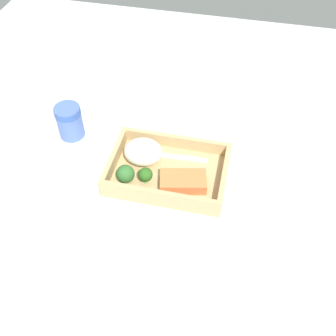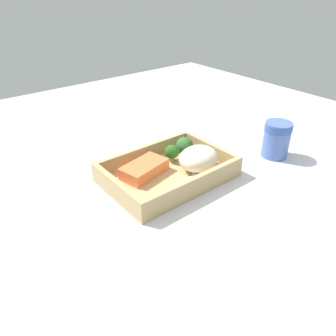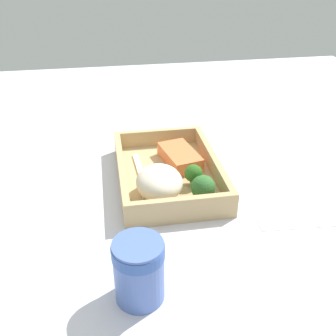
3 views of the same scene
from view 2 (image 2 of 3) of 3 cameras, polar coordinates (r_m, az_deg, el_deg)
name	(u,v)px [view 2 (image 2 of 3)]	position (r cm, az deg, el deg)	size (l,w,h in cm)	color
ground_plane	(168,182)	(74.09, 0.00, -2.46)	(160.00, 160.00, 2.00)	silver
takeout_tray	(168,176)	(73.23, 0.00, -1.41)	(27.43, 18.87, 1.20)	tan
tray_rim	(168,167)	(72.02, 0.00, 0.16)	(27.43, 18.87, 3.47)	tan
salmon_fillet	(144,169)	(72.22, -4.17, -0.18)	(10.43, 5.80, 2.72)	#F17540
mashed_potatoes	(199,158)	(73.65, 5.34, 1.66)	(9.33, 8.13, 5.49)	#EFE3C8
broccoli_floret_1	(184,146)	(79.92, 2.89, 3.84)	(4.29, 4.29, 4.48)	#7FA365
broccoli_floret_2	(172,152)	(76.78, 0.67, 2.78)	(3.31, 3.31, 4.15)	#7DA561
fork	(184,182)	(69.77, 2.87, -2.45)	(15.86, 2.43, 0.44)	white
paper_cup	(277,138)	(84.85, 18.41, 5.04)	(6.63, 6.63, 8.95)	#4E6BB8
receipt_slip	(162,134)	(94.26, -1.12, 5.98)	(9.81, 13.82, 0.24)	white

